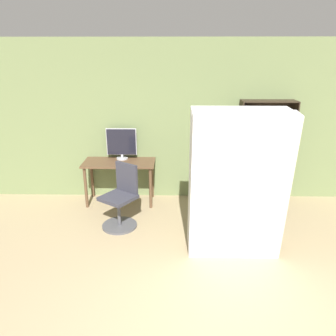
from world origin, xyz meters
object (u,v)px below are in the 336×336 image
at_px(monitor, 122,143).
at_px(mattress_far, 235,181).
at_px(office_chair, 121,202).
at_px(bookshelf, 256,155).
at_px(mattress_near, 239,189).

distance_m(monitor, mattress_far, 2.25).
distance_m(office_chair, mattress_far, 1.73).
relative_size(bookshelf, mattress_near, 0.93).
relative_size(monitor, mattress_near, 0.28).
bearing_deg(monitor, mattress_far, -42.24).
distance_m(monitor, office_chair, 1.17).
relative_size(office_chair, mattress_near, 0.51).
distance_m(bookshelf, mattress_near, 1.88).
height_order(mattress_near, mattress_far, mattress_near).
distance_m(monitor, bookshelf, 2.31).
xyz_separation_m(bookshelf, mattress_near, (-0.64, -1.76, 0.12)).
xyz_separation_m(bookshelf, mattress_far, (-0.64, -1.50, 0.11)).
relative_size(mattress_near, mattress_far, 1.00).
height_order(bookshelf, mattress_near, mattress_near).
xyz_separation_m(mattress_near, mattress_far, (0.00, 0.26, -0.00)).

